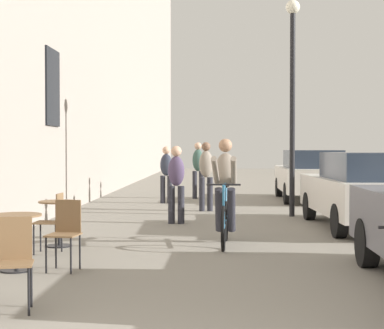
% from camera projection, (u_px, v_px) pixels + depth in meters
% --- Properties ---
extents(cafe_chair_near_toward_street, '(0.45, 0.45, 0.89)m').
position_uv_depth(cafe_chair_near_toward_street, '(13.00, 257.00, 5.97)').
color(cafe_chair_near_toward_street, black).
rests_on(cafe_chair_near_toward_street, ground_plane).
extents(cafe_table_mid, '(0.64, 0.64, 0.72)m').
position_uv_depth(cafe_table_mid, '(16.00, 230.00, 7.88)').
color(cafe_table_mid, black).
rests_on(cafe_table_mid, ground_plane).
extents(cafe_chair_mid_toward_street, '(0.43, 0.43, 0.89)m').
position_uv_depth(cafe_chair_mid_toward_street, '(65.00, 230.00, 7.94)').
color(cafe_chair_mid_toward_street, black).
rests_on(cafe_chair_mid_toward_street, ground_plane).
extents(cafe_table_far, '(0.64, 0.64, 0.72)m').
position_uv_depth(cafe_table_far, '(59.00, 214.00, 9.85)').
color(cafe_table_far, black).
rests_on(cafe_table_far, ground_plane).
extents(cafe_chair_far_toward_street, '(0.39, 0.39, 0.89)m').
position_uv_depth(cafe_chair_far_toward_street, '(53.00, 219.00, 9.18)').
color(cafe_chair_far_toward_street, black).
rests_on(cafe_chair_far_toward_street, ground_plane).
extents(cyclist_on_bicycle, '(0.52, 1.76, 1.74)m').
position_uv_depth(cyclist_on_bicycle, '(225.00, 194.00, 10.08)').
color(cyclist_on_bicycle, black).
rests_on(cyclist_on_bicycle, ground_plane).
extents(pedestrian_near, '(0.37, 0.28, 1.60)m').
position_uv_depth(pedestrian_near, '(176.00, 180.00, 12.80)').
color(pedestrian_near, '#26262D').
rests_on(pedestrian_near, ground_plane).
extents(pedestrian_mid, '(0.38, 0.29, 1.70)m').
position_uv_depth(pedestrian_mid, '(206.00, 172.00, 15.35)').
color(pedestrian_mid, '#26262D').
rests_on(pedestrian_mid, ground_plane).
extents(pedestrian_far, '(0.36, 0.27, 1.60)m').
position_uv_depth(pedestrian_far, '(166.00, 171.00, 17.52)').
color(pedestrian_far, '#26262D').
rests_on(pedestrian_far, ground_plane).
extents(pedestrian_furthest, '(0.36, 0.27, 1.73)m').
position_uv_depth(pedestrian_furthest, '(198.00, 167.00, 19.14)').
color(pedestrian_furthest, '#26262D').
rests_on(pedestrian_furthest, ground_plane).
extents(street_lamp, '(0.32, 0.32, 4.90)m').
position_uv_depth(street_lamp, '(293.00, 80.00, 14.10)').
color(street_lamp, black).
rests_on(street_lamp, ground_plane).
extents(parked_car_second, '(1.88, 4.20, 1.47)m').
position_uv_depth(parked_car_second, '(364.00, 189.00, 12.01)').
color(parked_car_second, beige).
rests_on(parked_car_second, ground_plane).
extents(parked_car_third, '(1.83, 4.23, 1.49)m').
position_uv_depth(parked_car_third, '(310.00, 174.00, 18.37)').
color(parked_car_third, beige).
rests_on(parked_car_third, ground_plane).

